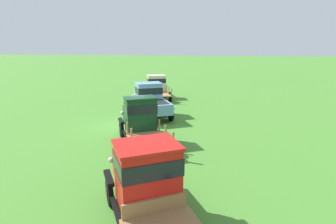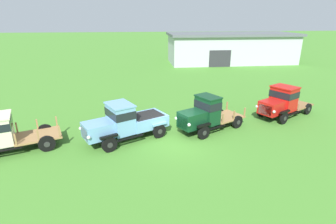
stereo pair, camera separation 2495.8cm
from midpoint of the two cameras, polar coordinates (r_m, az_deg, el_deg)
The scene contains 5 objects.
ground_plane at distance 9.55m, azimuth 39.79°, elevation -27.34°, with size 240.00×240.00×0.00m, color #47842D.
vintage_truck_foreground_near at distance 17.01m, azimuth 23.26°, elevation -3.12°, with size 5.27×3.35×2.13m.
vintage_truck_second_in_line at distance 11.54m, azimuth 35.65°, elevation -12.75°, with size 5.23×3.79×2.29m.
vintage_truck_midrow_center at distance 8.56m, azimuth 56.05°, elevation -25.93°, with size 4.96×3.60×2.32m.
vintage_truck_far_side at distance 9.11m, azimuth 104.11°, elevation -35.29°, with size 5.19×3.92×2.29m.
Camera 1 is at (14.34, 4.70, 4.78)m, focal length 28.00 mm.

